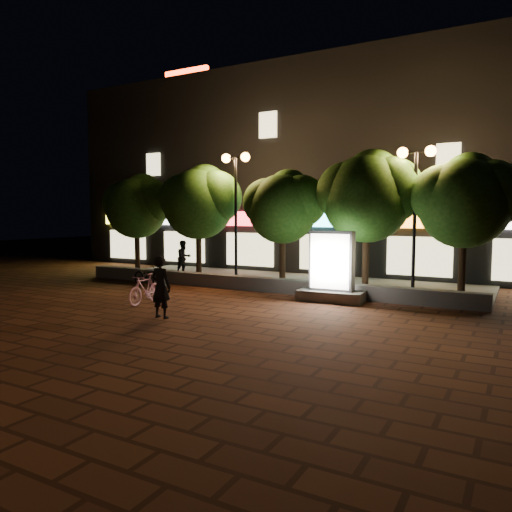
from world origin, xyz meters
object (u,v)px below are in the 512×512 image
Objects in this scene: ad_kiosk at (332,273)px; scooter_parked at (148,275)px; tree_mid at (285,204)px; tree_left at (200,200)px; tree_far_left at (138,204)px; tree_right at (369,193)px; street_lamp_left at (236,184)px; scooter_pink at (145,289)px; tree_far_right at (467,197)px; pedestrian at (184,257)px; rider at (161,287)px; street_lamp_right at (416,182)px.

ad_kiosk is 1.42× the size of scooter_parked.
ad_kiosk is 7.56m from scooter_parked.
tree_left is at bearing 180.00° from tree_mid.
tree_right is (10.80, 0.00, 0.27)m from tree_far_left.
tree_far_left is at bearing -180.00° from tree_right.
street_lamp_left is 3.29× the size of scooter_pink.
tree_far_right is 4.98m from ad_kiosk.
street_lamp_left is at bearing -2.76° from tree_far_left.
tree_far_left is 0.91× the size of tree_right.
tree_mid is 0.95× the size of tree_far_right.
tree_mid is 2.22m from street_lamp_left.
scooter_parked is at bearing -152.73° from tree_mid.
ad_kiosk is 8.53m from pedestrian.
pedestrian is (2.18, 0.54, -2.43)m from tree_far_left.
rider is (7.09, -6.89, -2.44)m from tree_far_left.
pedestrian is (-10.27, 0.80, -3.04)m from street_lamp_right.
tree_left is 3.14× the size of pedestrian.
tree_far_right is at bearing -77.85° from pedestrian.
scooter_pink is (-0.16, -5.25, -3.55)m from street_lamp_left.
scooter_parked is (-8.08, -2.46, -3.14)m from tree_right.
tree_far_right is (6.50, 0.00, 0.15)m from tree_mid.
tree_mid is 4.20m from ad_kiosk.
ad_kiosk is at bearing -138.74° from street_lamp_right.
street_lamp_left reaches higher than street_lamp_right.
tree_far_right reaches higher than tree_far_left.
tree_left is 1.03× the size of tree_far_right.
street_lamp_right is 10.74m from pedestrian.
tree_left is 6.51m from scooter_pink.
tree_far_left is 0.97× the size of tree_far_right.
tree_mid is 2.89× the size of pedestrian.
street_lamp_right is at bearing -70.96° from scooter_parked.
street_lamp_right is 3.16× the size of scooter_pink.
ad_kiosk is 1.45× the size of scooter_pink.
tree_right reaches higher than rider.
rider is (3.59, -6.89, -2.59)m from tree_left.
pedestrian is (-11.82, 0.54, -2.51)m from tree_far_right.
pedestrian is at bearing 176.41° from tree_right.
tree_mid is at bearing 141.65° from ad_kiosk.
rider is at bearing -41.29° from scooter_pink.
tree_mid is 7.29m from rider.
street_lamp_right is 3.20× the size of pedestrian.
tree_far_left is 3.51m from tree_left.
tree_far_left is 2.70× the size of rider.
scooter_pink is at bearing -147.71° from tree_far_right.
scooter_parked is at bearing -141.10° from street_lamp_left.
rider is at bearing -129.06° from scooter_parked.
scooter_pink is at bearing -143.78° from street_lamp_right.
tree_right is at bearing 75.97° from ad_kiosk.
ad_kiosk is (-3.74, -2.18, -2.45)m from tree_far_right.
ad_kiosk is at bearing 29.84° from scooter_pink.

